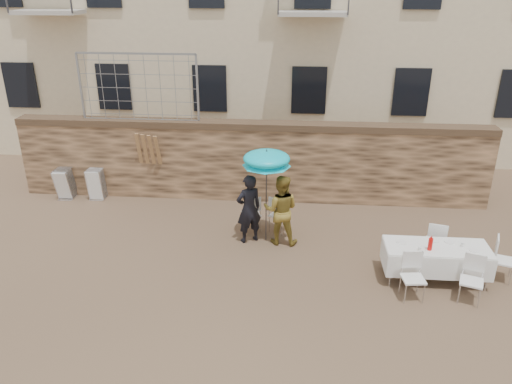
# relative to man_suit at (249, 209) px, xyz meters

# --- Properties ---
(ground) EXTENTS (80.00, 80.00, 0.00)m
(ground) POSITION_rel_man_suit_xyz_m (-0.21, -2.47, -0.85)
(ground) COLOR brown
(ground) RESTS_ON ground
(stone_wall) EXTENTS (13.00, 0.50, 2.20)m
(stone_wall) POSITION_rel_man_suit_xyz_m (-0.21, 2.53, 0.25)
(stone_wall) COLOR brown
(stone_wall) RESTS_ON ground
(chain_link_fence) EXTENTS (3.20, 0.06, 1.80)m
(chain_link_fence) POSITION_rel_man_suit_xyz_m (-3.21, 2.53, 2.25)
(chain_link_fence) COLOR gray
(chain_link_fence) RESTS_ON stone_wall
(man_suit) EXTENTS (0.74, 0.66, 1.69)m
(man_suit) POSITION_rel_man_suit_xyz_m (0.00, 0.00, 0.00)
(man_suit) COLOR black
(man_suit) RESTS_ON ground
(woman_dress) EXTENTS (0.87, 0.70, 1.70)m
(woman_dress) POSITION_rel_man_suit_xyz_m (0.75, 0.00, 0.00)
(woman_dress) COLOR gold
(woman_dress) RESTS_ON ground
(umbrella) EXTENTS (1.12, 1.12, 2.12)m
(umbrella) POSITION_rel_man_suit_xyz_m (0.40, 0.10, 1.16)
(umbrella) COLOR #3F3F44
(umbrella) RESTS_ON ground
(couple_chair_left) EXTENTS (0.62, 0.62, 0.96)m
(couple_chair_left) POSITION_rel_man_suit_xyz_m (0.00, 0.55, -0.37)
(couple_chair_left) COLOR white
(couple_chair_left) RESTS_ON ground
(couple_chair_right) EXTENTS (0.65, 0.65, 0.96)m
(couple_chair_right) POSITION_rel_man_suit_xyz_m (0.70, 0.55, -0.37)
(couple_chair_right) COLOR white
(couple_chair_right) RESTS_ON ground
(banquet_table) EXTENTS (2.10, 0.85, 0.78)m
(banquet_table) POSITION_rel_man_suit_xyz_m (4.01, -1.30, -0.12)
(banquet_table) COLOR white
(banquet_table) RESTS_ON ground
(soda_bottle) EXTENTS (0.09, 0.09, 0.26)m
(soda_bottle) POSITION_rel_man_suit_xyz_m (3.81, -1.45, 0.06)
(soda_bottle) COLOR red
(soda_bottle) RESTS_ON banquet_table
(table_chair_front_left) EXTENTS (0.53, 0.53, 0.96)m
(table_chair_front_left) POSITION_rel_man_suit_xyz_m (3.41, -2.05, -0.37)
(table_chair_front_left) COLOR white
(table_chair_front_left) RESTS_ON ground
(table_chair_front_right) EXTENTS (0.61, 0.61, 0.96)m
(table_chair_front_right) POSITION_rel_man_suit_xyz_m (4.51, -2.05, -0.37)
(table_chair_front_right) COLOR white
(table_chair_front_right) RESTS_ON ground
(table_chair_back) EXTENTS (0.59, 0.59, 0.96)m
(table_chair_back) POSITION_rel_man_suit_xyz_m (4.21, -0.50, -0.37)
(table_chair_back) COLOR white
(table_chair_back) RESTS_ON ground
(table_chair_side) EXTENTS (0.61, 0.61, 0.96)m
(table_chair_side) POSITION_rel_man_suit_xyz_m (5.41, -1.20, -0.37)
(table_chair_side) COLOR white
(table_chair_side) RESTS_ON ground
(chair_stack_left) EXTENTS (0.46, 0.55, 0.92)m
(chair_stack_left) POSITION_rel_man_suit_xyz_m (-5.44, 2.24, -0.39)
(chair_stack_left) COLOR white
(chair_stack_left) RESTS_ON ground
(chair_stack_right) EXTENTS (0.46, 0.47, 0.92)m
(chair_stack_right) POSITION_rel_man_suit_xyz_m (-4.54, 2.24, -0.39)
(chair_stack_right) COLOR white
(chair_stack_right) RESTS_ON ground
(wood_planks) EXTENTS (0.70, 0.20, 2.00)m
(wood_planks) POSITION_rel_man_suit_xyz_m (-2.94, 2.31, 0.15)
(wood_planks) COLOR #A37749
(wood_planks) RESTS_ON ground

